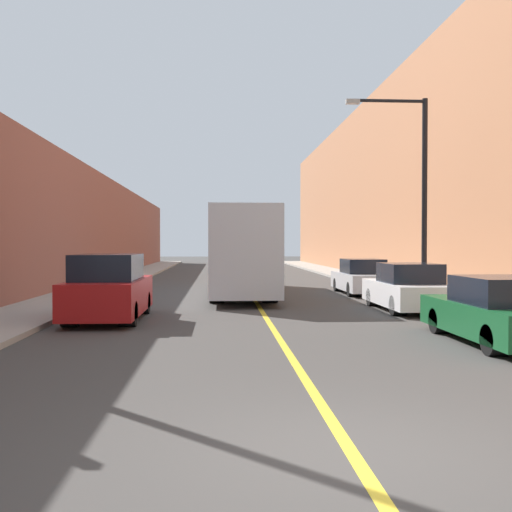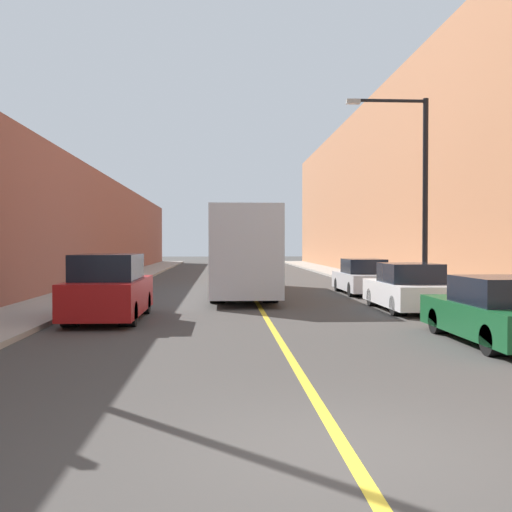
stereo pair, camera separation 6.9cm
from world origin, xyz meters
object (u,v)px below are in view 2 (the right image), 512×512
car_right_mid (408,289)px  street_lamp_right (417,183)px  car_right_far (363,278)px  parked_suv_left (109,290)px  car_right_near (498,313)px  bus (241,251)px

car_right_mid → street_lamp_right: 4.57m
car_right_far → street_lamp_right: 5.66m
car_right_far → parked_suv_left: bearing=-137.9°
parked_suv_left → car_right_mid: bearing=11.7°
car_right_near → street_lamp_right: (1.16, 8.94, 3.76)m
bus → car_right_near: size_ratio=2.68×
bus → car_right_mid: 8.69m
bus → car_right_far: (5.32, -0.26, -1.20)m
bus → parked_suv_left: bearing=-114.9°
car_right_near → street_lamp_right: bearing=82.6°
bus → parked_suv_left: (-4.05, -8.73, -1.02)m
car_right_far → street_lamp_right: bearing=-75.7°
parked_suv_left → car_right_mid: 9.53m
car_right_near → street_lamp_right: size_ratio=0.64×
parked_suv_left → car_right_near: (9.27, -4.60, -0.21)m
car_right_mid → street_lamp_right: size_ratio=0.63×
car_right_mid → car_right_near: bearing=-90.6°
car_right_near → street_lamp_right: 9.77m
parked_suv_left → car_right_mid: (9.33, 1.94, -0.18)m
bus → car_right_far: 5.46m
bus → car_right_mid: (5.28, -6.79, -1.20)m
street_lamp_right → parked_suv_left: bearing=-157.4°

